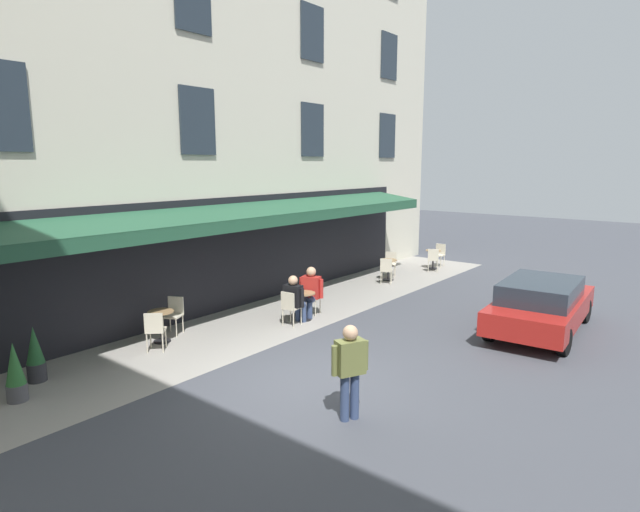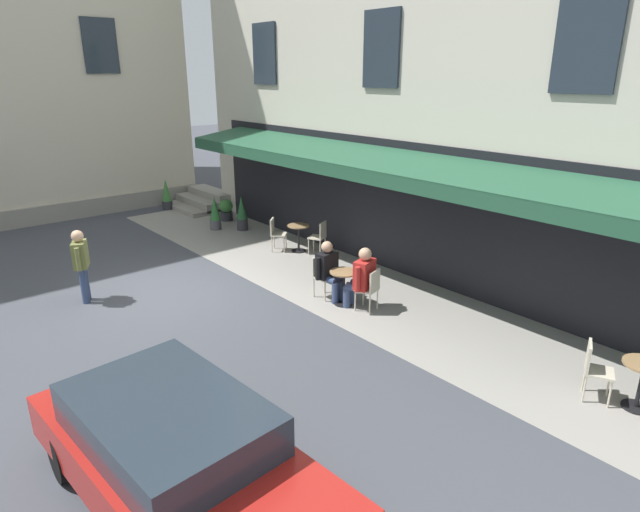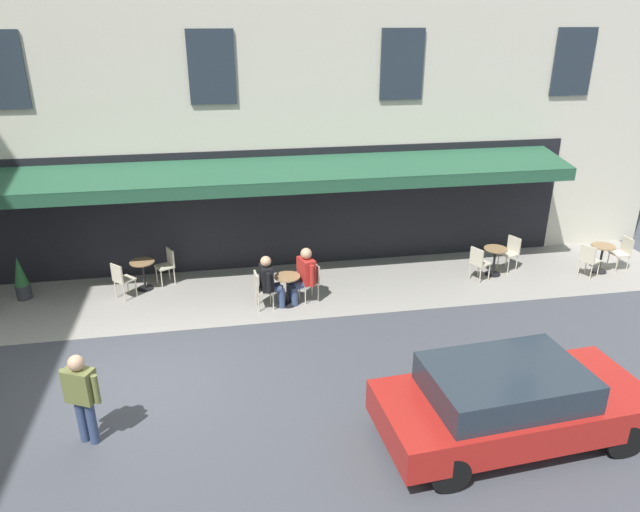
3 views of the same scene
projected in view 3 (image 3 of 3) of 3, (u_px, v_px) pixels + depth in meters
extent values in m
plane|color=#42444C|center=(143.00, 381.00, 10.76)|extent=(70.00, 70.00, 0.00)
cube|color=gray|center=(291.00, 289.00, 14.37)|extent=(20.50, 3.20, 0.01)
cube|color=black|center=(273.00, 210.00, 15.13)|extent=(16.00, 0.06, 3.20)
cube|color=#235138|center=(275.00, 171.00, 13.90)|extent=(15.00, 1.70, 0.36)
cube|color=#235138|center=(279.00, 189.00, 13.24)|extent=(15.00, 0.04, 0.28)
cube|color=#232D38|center=(573.00, 62.00, 15.02)|extent=(1.10, 0.06, 1.70)
cube|color=#232D38|center=(402.00, 64.00, 14.27)|extent=(1.10, 0.06, 1.70)
cube|color=#232D38|center=(212.00, 67.00, 13.51)|extent=(1.10, 0.06, 1.70)
cylinder|color=black|center=(493.00, 274.00, 15.18)|extent=(0.40, 0.40, 0.03)
cylinder|color=black|center=(494.00, 262.00, 15.04)|extent=(0.06, 0.06, 0.72)
cylinder|color=#99754C|center=(496.00, 249.00, 14.90)|extent=(0.60, 0.60, 0.03)
cylinder|color=beige|center=(489.00, 272.00, 14.76)|extent=(0.03, 0.03, 0.45)
cylinder|color=beige|center=(479.00, 268.00, 15.02)|extent=(0.03, 0.03, 0.45)
cylinder|color=beige|center=(480.00, 276.00, 14.59)|extent=(0.03, 0.03, 0.45)
cylinder|color=beige|center=(470.00, 271.00, 14.84)|extent=(0.03, 0.03, 0.45)
cube|color=beige|center=(480.00, 263.00, 14.71)|extent=(0.53, 0.53, 0.04)
cube|color=beige|center=(477.00, 256.00, 14.52)|extent=(0.20, 0.38, 0.42)
cylinder|color=beige|center=(498.00, 261.00, 15.42)|extent=(0.03, 0.03, 0.45)
cylinder|color=beige|center=(508.00, 266.00, 15.16)|extent=(0.03, 0.03, 0.45)
cylinder|color=beige|center=(506.00, 259.00, 15.59)|extent=(0.03, 0.03, 0.45)
cylinder|color=beige|center=(517.00, 263.00, 15.33)|extent=(0.03, 0.03, 0.45)
cube|color=beige|center=(509.00, 254.00, 15.28)|extent=(0.53, 0.53, 0.04)
cube|color=beige|center=(514.00, 244.00, 15.28)|extent=(0.20, 0.38, 0.42)
cylinder|color=black|center=(145.00, 288.00, 14.38)|extent=(0.40, 0.40, 0.03)
cylinder|color=black|center=(144.00, 276.00, 14.24)|extent=(0.06, 0.06, 0.72)
cylinder|color=#99754C|center=(142.00, 262.00, 14.10)|extent=(0.60, 0.60, 0.03)
cylinder|color=beige|center=(136.00, 288.00, 13.92)|extent=(0.03, 0.03, 0.45)
cylinder|color=beige|center=(127.00, 284.00, 14.11)|extent=(0.03, 0.03, 0.45)
cylinder|color=beige|center=(124.00, 293.00, 13.67)|extent=(0.03, 0.03, 0.45)
cylinder|color=beige|center=(116.00, 289.00, 13.85)|extent=(0.03, 0.03, 0.45)
cube|color=beige|center=(125.00, 279.00, 13.79)|extent=(0.57, 0.57, 0.04)
cube|color=beige|center=(117.00, 273.00, 13.57)|extent=(0.30, 0.32, 0.42)
cylinder|color=beige|center=(157.00, 275.00, 14.63)|extent=(0.03, 0.03, 0.45)
cylinder|color=beige|center=(162.00, 279.00, 14.38)|extent=(0.03, 0.03, 0.45)
cylinder|color=beige|center=(169.00, 271.00, 14.82)|extent=(0.03, 0.03, 0.45)
cylinder|color=beige|center=(175.00, 276.00, 14.56)|extent=(0.03, 0.03, 0.45)
cube|color=beige|center=(164.00, 267.00, 14.50)|extent=(0.54, 0.54, 0.04)
cube|color=beige|center=(170.00, 257.00, 14.51)|extent=(0.21, 0.38, 0.42)
cylinder|color=black|center=(288.00, 304.00, 13.59)|extent=(0.40, 0.40, 0.03)
cylinder|color=black|center=(288.00, 291.00, 13.46)|extent=(0.06, 0.06, 0.72)
cylinder|color=#99754C|center=(287.00, 277.00, 13.31)|extent=(0.60, 0.60, 0.03)
cylinder|color=beige|center=(273.00, 301.00, 13.26)|extent=(0.03, 0.03, 0.45)
cylinder|color=beige|center=(270.00, 295.00, 13.57)|extent=(0.03, 0.03, 0.45)
cylinder|color=beige|center=(259.00, 303.00, 13.18)|extent=(0.03, 0.03, 0.45)
cylinder|color=beige|center=(256.00, 297.00, 13.48)|extent=(0.03, 0.03, 0.45)
cube|color=beige|center=(264.00, 290.00, 13.28)|extent=(0.44, 0.44, 0.04)
cube|color=beige|center=(256.00, 282.00, 13.14)|extent=(0.08, 0.40, 0.42)
cylinder|color=beige|center=(299.00, 290.00, 13.81)|extent=(0.03, 0.03, 0.45)
cylinder|color=beige|center=(305.00, 296.00, 13.53)|extent=(0.03, 0.03, 0.45)
cylinder|color=beige|center=(312.00, 287.00, 13.95)|extent=(0.03, 0.03, 0.45)
cylinder|color=beige|center=(318.00, 293.00, 13.67)|extent=(0.03, 0.03, 0.45)
cube|color=beige|center=(309.00, 282.00, 13.64)|extent=(0.50, 0.50, 0.04)
cube|color=beige|center=(315.00, 272.00, 13.63)|extent=(0.15, 0.39, 0.42)
cylinder|color=black|center=(598.00, 271.00, 15.35)|extent=(0.40, 0.40, 0.03)
cylinder|color=black|center=(601.00, 259.00, 15.21)|extent=(0.06, 0.06, 0.72)
cylinder|color=#99754C|center=(603.00, 246.00, 15.07)|extent=(0.60, 0.60, 0.03)
cylinder|color=beige|center=(598.00, 269.00, 14.93)|extent=(0.03, 0.03, 0.45)
cylinder|color=beige|center=(586.00, 265.00, 15.19)|extent=(0.03, 0.03, 0.45)
cylinder|color=beige|center=(591.00, 273.00, 14.75)|extent=(0.03, 0.03, 0.45)
cylinder|color=beige|center=(579.00, 268.00, 15.00)|extent=(0.03, 0.03, 0.45)
cube|color=beige|center=(590.00, 260.00, 14.87)|extent=(0.54, 0.54, 0.04)
cube|color=beige|center=(588.00, 254.00, 14.68)|extent=(0.21, 0.38, 0.42)
cylinder|color=beige|center=(608.00, 260.00, 15.50)|extent=(0.03, 0.03, 0.45)
cylinder|color=beige|center=(617.00, 265.00, 15.19)|extent=(0.03, 0.03, 0.45)
cylinder|color=beige|center=(619.00, 259.00, 15.57)|extent=(0.03, 0.03, 0.45)
cylinder|color=beige|center=(628.00, 264.00, 15.26)|extent=(0.03, 0.03, 0.45)
cube|color=beige|center=(620.00, 254.00, 15.28)|extent=(0.42, 0.42, 0.04)
cube|color=beige|center=(627.00, 245.00, 15.23)|extent=(0.06, 0.40, 0.42)
cylinder|color=navy|center=(291.00, 293.00, 13.64)|extent=(0.16, 0.16, 0.47)
cylinder|color=navy|center=(298.00, 282.00, 13.62)|extent=(0.39, 0.26, 0.17)
cylinder|color=navy|center=(295.00, 296.00, 13.48)|extent=(0.16, 0.16, 0.47)
cylinder|color=navy|center=(301.00, 285.00, 13.46)|extent=(0.39, 0.26, 0.17)
cube|color=red|center=(306.00, 271.00, 13.50)|extent=(0.41, 0.56, 0.60)
sphere|color=tan|center=(306.00, 254.00, 13.33)|extent=(0.26, 0.26, 0.26)
cylinder|color=red|center=(301.00, 267.00, 13.75)|extent=(0.11, 0.11, 0.53)
cylinder|color=red|center=(312.00, 276.00, 13.26)|extent=(0.11, 0.11, 0.53)
cylinder|color=navy|center=(282.00, 298.00, 13.39)|extent=(0.15, 0.15, 0.47)
cylinder|color=navy|center=(275.00, 289.00, 13.25)|extent=(0.34, 0.19, 0.16)
cylinder|color=navy|center=(280.00, 295.00, 13.55)|extent=(0.15, 0.15, 0.47)
cylinder|color=navy|center=(273.00, 286.00, 13.41)|extent=(0.34, 0.19, 0.16)
cube|color=black|center=(266.00, 278.00, 13.18)|extent=(0.31, 0.49, 0.56)
sphere|color=tan|center=(266.00, 261.00, 13.02)|extent=(0.25, 0.25, 0.25)
cylinder|color=black|center=(269.00, 283.00, 12.93)|extent=(0.10, 0.10, 0.50)
cylinder|color=black|center=(264.00, 273.00, 13.43)|extent=(0.10, 0.10, 0.50)
cylinder|color=navy|center=(92.00, 422.00, 9.07)|extent=(0.15, 0.15, 0.79)
cylinder|color=navy|center=(82.00, 420.00, 9.12)|extent=(0.15, 0.15, 0.79)
cube|color=olive|center=(80.00, 385.00, 8.83)|extent=(0.53, 0.44, 0.56)
sphere|color=tan|center=(76.00, 363.00, 8.68)|extent=(0.25, 0.25, 0.25)
cylinder|color=olive|center=(96.00, 389.00, 8.77)|extent=(0.10, 0.10, 0.50)
cylinder|color=olive|center=(65.00, 383.00, 8.91)|extent=(0.10, 0.10, 0.50)
cylinder|color=#2D2D33|center=(24.00, 292.00, 13.83)|extent=(0.34, 0.34, 0.37)
cone|color=#23562D|center=(19.00, 271.00, 13.62)|extent=(0.33, 0.33, 0.72)
cube|color=#A81E19|center=(512.00, 407.00, 9.13)|extent=(4.41, 2.09, 0.55)
cube|color=#232D38|center=(505.00, 382.00, 8.88)|extent=(2.51, 1.76, 0.48)
cylinder|color=black|center=(622.00, 439.00, 8.84)|extent=(0.60, 0.20, 0.60)
cylinder|color=black|center=(559.00, 380.00, 10.27)|extent=(0.60, 0.20, 0.60)
cylinder|color=black|center=(449.00, 473.00, 8.20)|extent=(0.60, 0.20, 0.60)
cylinder|color=black|center=(407.00, 405.00, 9.63)|extent=(0.60, 0.20, 0.60)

